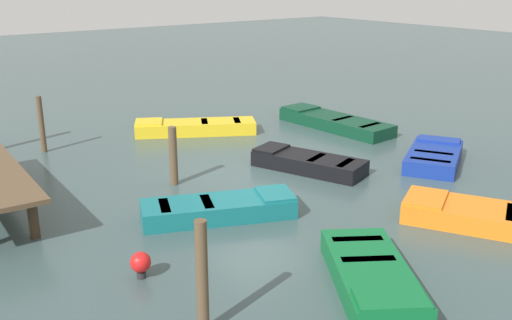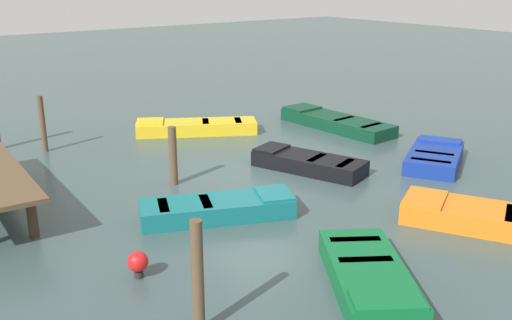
% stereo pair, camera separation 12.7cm
% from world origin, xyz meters
% --- Properties ---
extents(ground_plane, '(80.00, 80.00, 0.00)m').
position_xyz_m(ground_plane, '(0.00, 0.00, 0.00)').
color(ground_plane, '#384C4C').
extents(rowboat_green, '(3.02, 2.54, 0.46)m').
position_xyz_m(rowboat_green, '(-5.78, 1.96, 0.22)').
color(rowboat_green, '#0F602D').
rests_on(rowboat_green, ground_plane).
extents(rowboat_black, '(3.17, 2.00, 0.46)m').
position_xyz_m(rowboat_black, '(-0.66, -1.23, 0.22)').
color(rowboat_black, black).
rests_on(rowboat_black, ground_plane).
extents(rowboat_yellow, '(2.80, 3.84, 0.46)m').
position_xyz_m(rowboat_yellow, '(4.31, -0.76, 0.22)').
color(rowboat_yellow, gold).
rests_on(rowboat_yellow, ground_plane).
extents(rowboat_orange, '(3.82, 2.86, 0.46)m').
position_xyz_m(rowboat_orange, '(-5.67, -1.84, 0.22)').
color(rowboat_orange, orange).
rests_on(rowboat_orange, ground_plane).
extents(rowboat_dark_green, '(4.26, 1.46, 0.46)m').
position_xyz_m(rowboat_dark_green, '(2.08, -4.86, 0.22)').
color(rowboat_dark_green, '#0C3823').
rests_on(rowboat_dark_green, ground_plane).
extents(rowboat_teal, '(2.20, 3.38, 0.46)m').
position_xyz_m(rowboat_teal, '(-1.85, 2.37, 0.22)').
color(rowboat_teal, '#14666B').
rests_on(rowboat_teal, ground_plane).
extents(rowboat_blue, '(2.42, 2.90, 0.46)m').
position_xyz_m(rowboat_blue, '(-2.35, -4.32, 0.22)').
color(rowboat_blue, navy).
rests_on(rowboat_blue, ground_plane).
extents(mooring_piling_mid_left, '(0.20, 0.20, 1.47)m').
position_xyz_m(mooring_piling_mid_left, '(0.53, 2.13, 0.73)').
color(mooring_piling_mid_left, brown).
rests_on(mooring_piling_mid_left, ground_plane).
extents(mooring_piling_center, '(0.18, 0.18, 1.77)m').
position_xyz_m(mooring_piling_center, '(-5.18, 4.87, 0.89)').
color(mooring_piling_center, brown).
rests_on(mooring_piling_center, ground_plane).
extents(mooring_piling_near_right, '(0.16, 0.16, 1.65)m').
position_xyz_m(mooring_piling_near_right, '(5.21, 3.81, 0.83)').
color(mooring_piling_near_right, brown).
rests_on(mooring_piling_near_right, ground_plane).
extents(marker_buoy, '(0.36, 0.36, 0.48)m').
position_xyz_m(marker_buoy, '(-3.19, 4.88, 0.29)').
color(marker_buoy, '#262626').
rests_on(marker_buoy, ground_plane).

